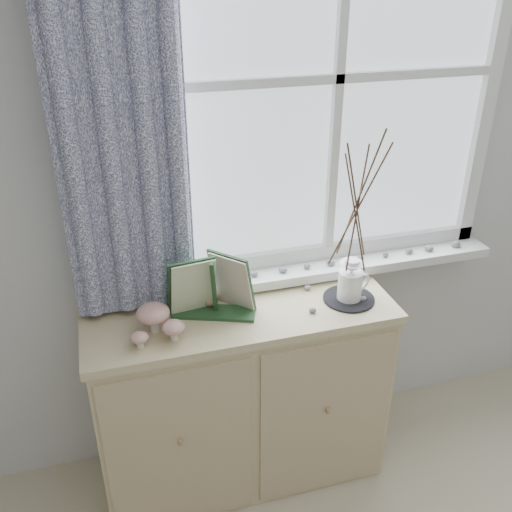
# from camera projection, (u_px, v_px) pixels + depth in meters

# --- Properties ---
(sideboard) EXTENTS (1.20, 0.45, 0.85)m
(sideboard) POSITION_uv_depth(u_px,v_px,m) (242.00, 395.00, 2.39)
(sideboard) COLOR beige
(sideboard) RESTS_ON ground
(botanical_book) EXTENTS (0.39, 0.25, 0.25)m
(botanical_book) POSITION_uv_depth(u_px,v_px,m) (215.00, 289.00, 2.08)
(botanical_book) COLOR #204323
(botanical_book) RESTS_ON sideboard
(toadstool_cluster) EXTENTS (0.19, 0.17, 0.11)m
(toadstool_cluster) POSITION_uv_depth(u_px,v_px,m) (156.00, 320.00, 2.01)
(toadstool_cluster) COLOR silver
(toadstool_cluster) RESTS_ON sideboard
(wooden_eggs) EXTENTS (0.09, 0.11, 0.07)m
(wooden_eggs) POSITION_uv_depth(u_px,v_px,m) (203.00, 297.00, 2.22)
(wooden_eggs) COLOR #A18259
(wooden_eggs) RESTS_ON sideboard
(songbird_figurine) EXTENTS (0.14, 0.09, 0.07)m
(songbird_figurine) POSITION_uv_depth(u_px,v_px,m) (204.00, 299.00, 2.20)
(songbird_figurine) COLOR white
(songbird_figurine) RESTS_ON sideboard
(crocheted_doily) EXTENTS (0.20, 0.20, 0.01)m
(crocheted_doily) POSITION_uv_depth(u_px,v_px,m) (349.00, 299.00, 2.25)
(crocheted_doily) COLOR black
(crocheted_doily) RESTS_ON sideboard
(twig_pitcher) EXTENTS (0.33, 0.33, 0.72)m
(twig_pitcher) POSITION_uv_depth(u_px,v_px,m) (357.00, 202.00, 2.06)
(twig_pitcher) COLOR white
(twig_pitcher) RESTS_ON crocheted_doily
(sideboard_pebbles) EXTENTS (0.25, 0.19, 0.02)m
(sideboard_pebbles) POSITION_uv_depth(u_px,v_px,m) (328.00, 299.00, 2.24)
(sideboard_pebbles) COLOR gray
(sideboard_pebbles) RESTS_ON sideboard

